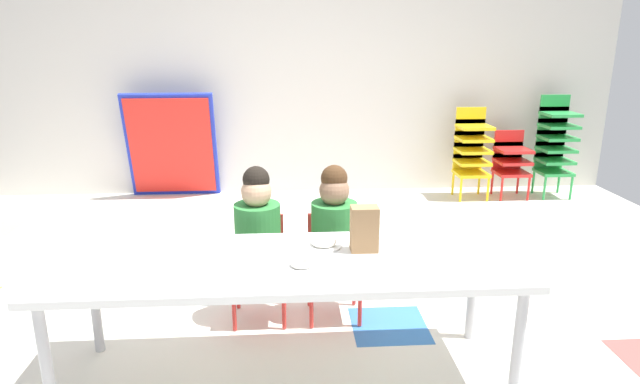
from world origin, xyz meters
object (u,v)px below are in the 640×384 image
Objects in this scene: folded_activity_table at (172,146)px; paper_plate_near_edge at (324,245)px; kid_chair_red_stack at (511,159)px; craft_table at (287,269)px; kid_chair_yellow_stack at (472,148)px; seated_child_middle_seat at (334,228)px; seated_child_near_camera at (258,230)px; donut_powdered_loose at (302,263)px; kid_chair_green_stack at (555,141)px; donut_powdered_on_plate at (324,241)px; paper_bag_brown at (364,229)px.

folded_activity_table reaches higher than paper_plate_near_edge.
craft_table is at bearing -128.02° from kid_chair_red_stack.
seated_child_middle_seat is at bearing -124.28° from kid_chair_yellow_stack.
seated_child_middle_seat is (0.27, 0.58, -0.02)m from craft_table.
paper_plate_near_edge is at bearing 40.49° from craft_table.
folded_activity_table is at bearing 110.02° from craft_table.
kid_chair_yellow_stack is (1.63, 2.39, -0.04)m from seated_child_middle_seat.
kid_chair_yellow_stack is 1.35× the size of kid_chair_red_stack.
donut_powdered_loose is at bearing -70.75° from seated_child_near_camera.
seated_child_near_camera is at bearing 109.25° from donut_powdered_loose.
kid_chair_green_stack reaches higher than donut_powdered_loose.
donut_powdered_on_plate is (-2.14, -2.81, 0.25)m from kid_chair_red_stack.
craft_table is at bearing -166.51° from paper_bag_brown.
seated_child_middle_seat is 0.44m from paper_plate_near_edge.
kid_chair_red_stack is 0.65× the size of kid_chair_green_stack.
folded_activity_table is (-3.05, 0.20, 0.02)m from kid_chair_yellow_stack.
donut_powdered_on_plate is at bearing 63.20° from donut_powdered_loose.
paper_bag_brown is (0.53, -0.49, 0.17)m from seated_child_near_camera.
paper_bag_brown is at bearing -63.65° from folded_activity_table.
folded_activity_table is 3.29m from paper_plate_near_edge.
kid_chair_green_stack is (0.87, 0.00, 0.06)m from kid_chair_yellow_stack.
donut_powdered_on_plate is at bearing -121.39° from kid_chair_yellow_stack.
donut_powdered_on_plate is at bearing -132.58° from kid_chair_green_stack.
seated_child_near_camera is 0.55m from donut_powdered_on_plate.
kid_chair_yellow_stack is 3.26m from paper_bag_brown.
seated_child_middle_seat reaches higher than paper_plate_near_edge.
kid_chair_red_stack is (2.48, 2.38, -0.16)m from seated_child_near_camera.
craft_table is 12.02× the size of paper_plate_near_edge.
folded_activity_table is 6.04× the size of paper_plate_near_edge.
paper_plate_near_edge is at bearing -66.08° from folded_activity_table.
donut_powdered_on_plate is at bearing 160.71° from paper_bag_brown.
seated_child_middle_seat is (0.43, 0.00, 0.00)m from seated_child_near_camera.
folded_activity_table is at bearing 118.86° from seated_child_middle_seat.
donut_powdered_on_plate is (1.33, -3.01, 0.11)m from folded_activity_table.
paper_plate_near_edge is (-1.72, -2.81, 0.11)m from kid_chair_yellow_stack.
kid_chair_green_stack is 4.73× the size of paper_bag_brown.
donut_powdered_loose is at bearing -107.34° from seated_child_middle_seat.
paper_bag_brown is at bearing -42.72° from seated_child_near_camera.
seated_child_middle_seat is at bearing 0.00° from seated_child_near_camera.
paper_plate_near_edge is at bearing 160.71° from paper_bag_brown.
paper_bag_brown is at bearing -124.11° from kid_chair_red_stack.
seated_child_middle_seat is 0.88× the size of kid_chair_green_stack.
donut_powdered_on_plate is at bearing 40.49° from craft_table.
seated_child_near_camera is 2.77m from folded_activity_table.
folded_activity_table is 4.94× the size of paper_bag_brown.
seated_child_middle_seat is 1.35× the size of kid_chair_red_stack.
seated_child_middle_seat is 2.89m from kid_chair_yellow_stack.
kid_chair_green_stack is at bearing 39.18° from seated_child_near_camera.
folded_activity_table is at bearing 177.12° from kid_chair_green_stack.
folded_activity_table is at bearing 113.92° from donut_powdered_on_plate.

